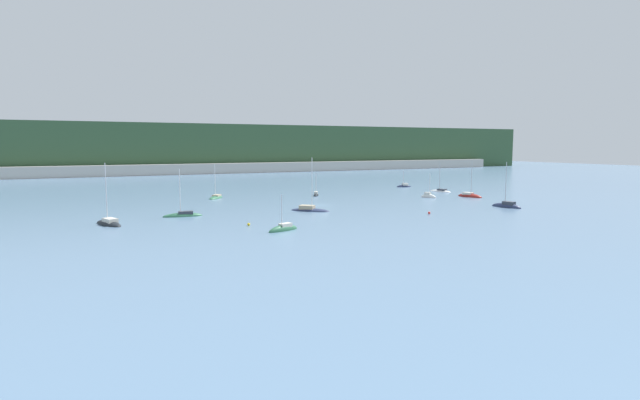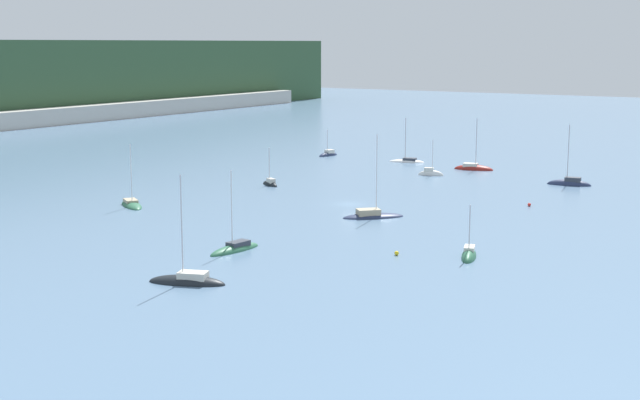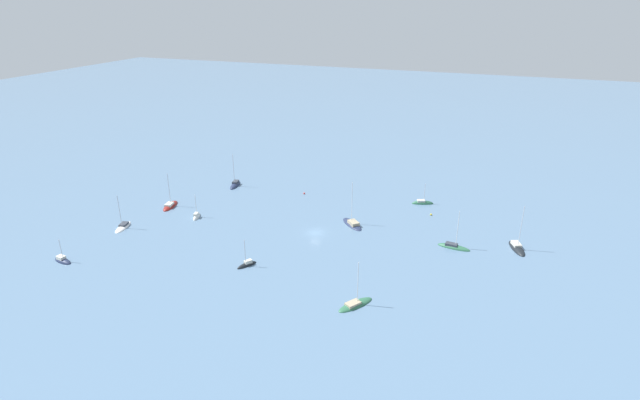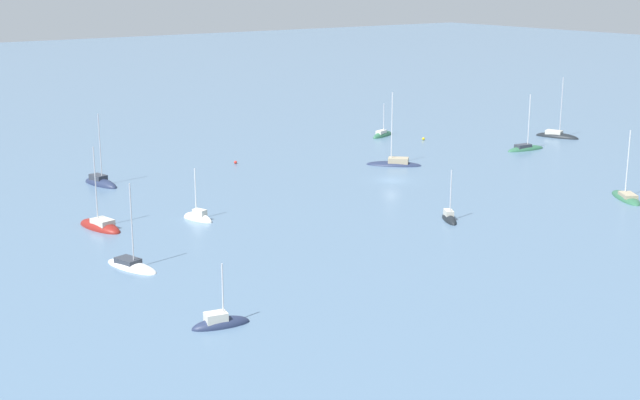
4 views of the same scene
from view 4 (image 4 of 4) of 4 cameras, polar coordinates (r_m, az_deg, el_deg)
ground_plane at (r=131.97m, az=4.62°, el=1.27°), size 600.00×600.00×0.00m
sailboat_0 at (r=111.58m, az=8.27°, el=-1.23°), size 3.57×4.92×7.21m
sailboat_1 at (r=111.53m, az=-7.81°, el=-1.22°), size 2.69×4.91×7.53m
sailboat_2 at (r=171.77m, az=14.92°, el=3.94°), size 5.19×8.45×12.00m
sailboat_3 at (r=78.78m, az=-6.40°, el=-7.92°), size 5.54×2.83×6.43m
sailboat_4 at (r=132.67m, az=-13.86°, el=1.01°), size 3.55×7.68×11.39m
sailboat_5 at (r=110.28m, az=-13.88°, el=-1.71°), size 4.01×7.91×10.86m
sailboat_6 at (r=158.12m, az=13.01°, el=3.18°), size 7.96×2.96×10.36m
sailboat_7 at (r=167.31m, az=4.02°, el=4.11°), size 6.35×3.56×7.10m
sailboat_8 at (r=127.84m, az=19.00°, el=0.12°), size 6.55×8.17×10.00m
sailboat_9 at (r=95.17m, az=-11.98°, el=-4.18°), size 4.18×7.69×9.66m
sailboat_10 at (r=142.43m, az=4.79°, el=2.31°), size 8.30×8.30×12.20m
mooring_buoy_0 at (r=164.15m, az=6.64°, el=3.91°), size 0.52×0.52×0.52m
mooring_buoy_1 at (r=143.46m, az=-5.43°, el=2.42°), size 0.51×0.51×0.51m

